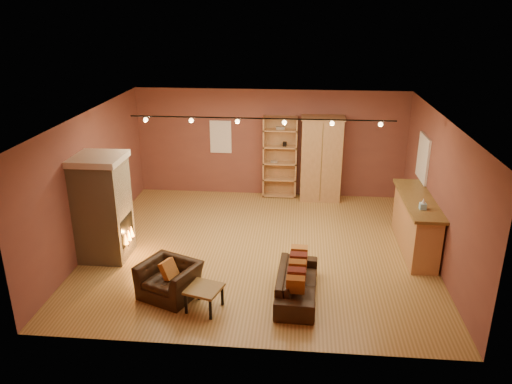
# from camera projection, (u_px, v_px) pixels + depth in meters

# --- Properties ---
(floor) EXTENTS (7.00, 7.00, 0.00)m
(floor) POSITION_uv_depth(u_px,v_px,m) (260.00, 248.00, 10.47)
(floor) COLOR olive
(floor) RESTS_ON ground
(ceiling) EXTENTS (7.00, 7.00, 0.00)m
(ceiling) POSITION_uv_depth(u_px,v_px,m) (260.00, 117.00, 9.48)
(ceiling) COLOR brown
(ceiling) RESTS_ON back_wall
(back_wall) EXTENTS (7.00, 0.02, 2.80)m
(back_wall) POSITION_uv_depth(u_px,v_px,m) (270.00, 143.00, 13.00)
(back_wall) COLOR brown
(back_wall) RESTS_ON floor
(left_wall) EXTENTS (0.02, 6.50, 2.80)m
(left_wall) POSITION_uv_depth(u_px,v_px,m) (91.00, 180.00, 10.27)
(left_wall) COLOR brown
(left_wall) RESTS_ON floor
(right_wall) EXTENTS (0.02, 6.50, 2.80)m
(right_wall) POSITION_uv_depth(u_px,v_px,m) (439.00, 191.00, 9.68)
(right_wall) COLOR brown
(right_wall) RESTS_ON floor
(fireplace) EXTENTS (1.01, 0.98, 2.12)m
(fireplace) POSITION_uv_depth(u_px,v_px,m) (103.00, 207.00, 9.79)
(fireplace) COLOR tan
(fireplace) RESTS_ON floor
(back_window) EXTENTS (0.56, 0.04, 0.86)m
(back_window) POSITION_uv_depth(u_px,v_px,m) (221.00, 137.00, 13.04)
(back_window) COLOR white
(back_window) RESTS_ON back_wall
(bookcase) EXTENTS (0.88, 0.34, 2.14)m
(bookcase) POSITION_uv_depth(u_px,v_px,m) (280.00, 156.00, 12.98)
(bookcase) COLOR tan
(bookcase) RESTS_ON floor
(armoire) EXTENTS (1.08, 0.62, 2.20)m
(armoire) POSITION_uv_depth(u_px,v_px,m) (321.00, 159.00, 12.73)
(armoire) COLOR tan
(armoire) RESTS_ON floor
(bar_counter) EXTENTS (0.63, 2.37, 1.13)m
(bar_counter) POSITION_uv_depth(u_px,v_px,m) (416.00, 223.00, 10.26)
(bar_counter) COLOR tan
(bar_counter) RESTS_ON floor
(tissue_box) EXTENTS (0.12, 0.12, 0.22)m
(tissue_box) POSITION_uv_depth(u_px,v_px,m) (423.00, 205.00, 9.50)
(tissue_box) COLOR #91CBE8
(tissue_box) RESTS_ON bar_counter
(right_window) EXTENTS (0.05, 0.90, 1.00)m
(right_window) POSITION_uv_depth(u_px,v_px,m) (423.00, 158.00, 10.90)
(right_window) COLOR white
(right_window) RESTS_ON right_wall
(loveseat) EXTENTS (0.58, 1.74, 0.73)m
(loveseat) POSITION_uv_depth(u_px,v_px,m) (297.00, 278.00, 8.64)
(loveseat) COLOR black
(loveseat) RESTS_ON floor
(armchair) EXTENTS (1.12, 0.94, 0.83)m
(armchair) POSITION_uv_depth(u_px,v_px,m) (169.00, 274.00, 8.64)
(armchair) COLOR black
(armchair) RESTS_ON floor
(coffee_table) EXTENTS (0.67, 0.67, 0.41)m
(coffee_table) POSITION_uv_depth(u_px,v_px,m) (204.00, 291.00, 8.26)
(coffee_table) COLOR brown
(coffee_table) RESTS_ON floor
(track_rail) EXTENTS (5.20, 0.09, 0.13)m
(track_rail) POSITION_uv_depth(u_px,v_px,m) (261.00, 120.00, 9.71)
(track_rail) COLOR black
(track_rail) RESTS_ON ceiling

